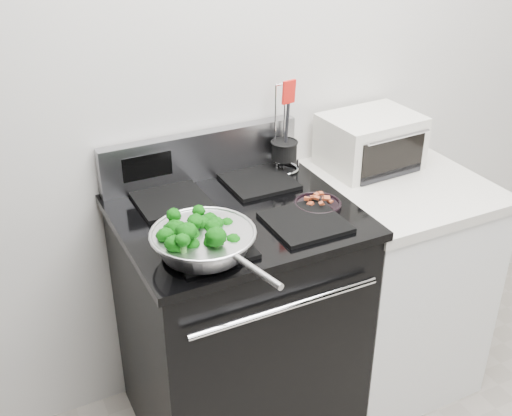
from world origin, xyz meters
TOP-DOWN VIEW (x-y plane):
  - back_wall at (0.00, 1.75)m, footprint 4.00×0.02m
  - gas_range at (-0.30, 1.41)m, footprint 0.79×0.69m
  - counter at (0.39, 1.41)m, footprint 0.62×0.68m
  - skillet at (-0.50, 1.21)m, footprint 0.32×0.50m
  - broccoli_pile at (-0.50, 1.22)m, footprint 0.25×0.25m
  - bacon_plate at (-0.03, 1.33)m, footprint 0.16×0.16m
  - utensil_holder at (0.01, 1.63)m, footprint 0.12×0.12m
  - toaster_oven at (0.36, 1.58)m, footprint 0.38×0.30m

SIDE VIEW (x-z plane):
  - counter at x=0.39m, z-range 0.00..0.92m
  - gas_range at x=-0.30m, z-range -0.08..1.05m
  - bacon_plate at x=-0.03m, z-range 0.95..0.99m
  - skillet at x=-0.50m, z-range 0.97..1.04m
  - utensil_holder at x=0.01m, z-range 0.84..1.19m
  - broccoli_pile at x=-0.50m, z-range 0.98..1.06m
  - toaster_oven at x=0.36m, z-range 0.92..1.13m
  - back_wall at x=0.00m, z-range 0.00..2.70m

